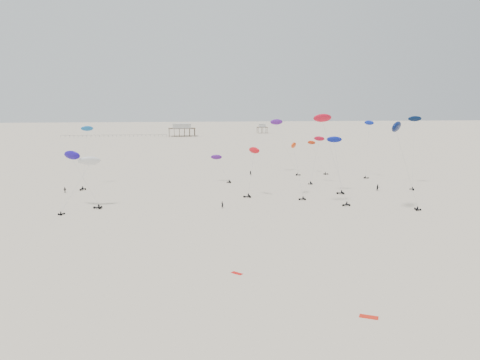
{
  "coord_description": "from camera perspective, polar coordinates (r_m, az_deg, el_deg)",
  "views": [
    {
      "loc": [
        -15.39,
        -22.98,
        25.29
      ],
      "look_at": [
        0.0,
        88.0,
        7.0
      ],
      "focal_mm": 35.0,
      "sensor_mm": 36.0,
      "label": 1
    }
  ],
  "objects": [
    {
      "name": "pavilion_main",
      "position": [
        373.61,
        -7.1,
        5.97
      ],
      "size": [
        21.0,
        13.0,
        9.8
      ],
      "color": "brown",
      "rests_on": "ground"
    },
    {
      "name": "rig_5",
      "position": [
        167.67,
        15.37,
        5.12
      ],
      "size": [
        4.65,
        6.76,
        19.76
      ],
      "rotation": [
        0.0,
        0.0,
        4.19
      ],
      "color": "black",
      "rests_on": "ground"
    },
    {
      "name": "spectator_0",
      "position": [
        114.87,
        -2.16,
        -3.45
      ],
      "size": [
        0.87,
        0.86,
        1.99
      ],
      "primitive_type": "imported",
      "rotation": [
        0.0,
        0.0,
        2.39
      ],
      "color": "black",
      "rests_on": "ground"
    },
    {
      "name": "pavilion_small",
      "position": [
        410.55,
        2.71,
        6.22
      ],
      "size": [
        9.0,
        7.0,
        8.0
      ],
      "color": "brown",
      "rests_on": "ground"
    },
    {
      "name": "rig_12",
      "position": [
        120.7,
        -18.16,
        1.72
      ],
      "size": [
        9.0,
        11.62,
        14.4
      ],
      "rotation": [
        0.0,
        0.0,
        5.54
      ],
      "color": "black",
      "rests_on": "ground"
    },
    {
      "name": "rig_9",
      "position": [
        174.2,
        9.31,
        3.23
      ],
      "size": [
        6.14,
        8.78,
        12.55
      ],
      "rotation": [
        0.0,
        0.0,
        4.79
      ],
      "color": "black",
      "rests_on": "ground"
    },
    {
      "name": "ground_plane",
      "position": [
        224.94,
        -3.93,
        2.79
      ],
      "size": [
        900.0,
        900.0,
        0.0
      ],
      "primitive_type": "plane",
      "color": "beige"
    },
    {
      "name": "spectator_1",
      "position": [
        143.22,
        16.43,
        -1.28
      ],
      "size": [
        1.12,
        0.67,
        2.25
      ],
      "primitive_type": "imported",
      "rotation": [
        0.0,
        0.0,
        6.26
      ],
      "color": "black",
      "rests_on": "ground"
    },
    {
      "name": "rig_2",
      "position": [
        129.14,
        6.89,
        2.21
      ],
      "size": [
        3.08,
        10.7,
        15.28
      ],
      "rotation": [
        0.0,
        0.0,
        1.69
      ],
      "color": "black",
      "rests_on": "ground"
    },
    {
      "name": "rig_10",
      "position": [
        119.8,
        10.56,
        5.5
      ],
      "size": [
        9.25,
        7.06,
        23.07
      ],
      "rotation": [
        0.0,
        0.0,
        1.91
      ],
      "color": "black",
      "rests_on": "ground"
    },
    {
      "name": "rig_1",
      "position": [
        152.45,
        -2.35,
        1.79
      ],
      "size": [
        6.83,
        5.44,
        9.12
      ],
      "rotation": [
        0.0,
        0.0,
        5.89
      ],
      "color": "black",
      "rests_on": "ground"
    },
    {
      "name": "pier_fence",
      "position": [
        376.68,
        -15.05,
        5.22
      ],
      "size": [
        80.2,
        0.2,
        1.5
      ],
      "color": "black",
      "rests_on": "ground"
    },
    {
      "name": "rig_8",
      "position": [
        128.51,
        1.48,
        1.9
      ],
      "size": [
        5.06,
        5.82,
        13.65
      ],
      "rotation": [
        0.0,
        0.0,
        1.58
      ],
      "color": "black",
      "rests_on": "ground"
    },
    {
      "name": "rig_4",
      "position": [
        152.0,
        9.28,
        3.14
      ],
      "size": [
        6.54,
        6.64,
        15.16
      ],
      "rotation": [
        0.0,
        0.0,
        5.83
      ],
      "color": "black",
      "rests_on": "ground"
    },
    {
      "name": "rig_13",
      "position": [
        121.53,
        -19.27,
        1.78
      ],
      "size": [
        10.07,
        7.06,
        14.43
      ],
      "rotation": [
        0.0,
        0.0,
        1.38
      ],
      "color": "black",
      "rests_on": "ground"
    },
    {
      "name": "grounded_kite_a",
      "position": [
        60.43,
        15.42,
        -15.82
      ],
      "size": [
        2.37,
        1.82,
        0.08
      ],
      "primitive_type": "cube",
      "rotation": [
        0.0,
        0.0,
        -0.48
      ],
      "color": "red",
      "rests_on": "ground"
    },
    {
      "name": "grounded_kite_b",
      "position": [
        71.88,
        -0.38,
        -11.33
      ],
      "size": [
        1.76,
        1.78,
        0.07
      ],
      "primitive_type": "cube",
      "rotation": [
        0.0,
        0.0,
        -0.8
      ],
      "color": "red",
      "rests_on": "ground"
    },
    {
      "name": "spectator_2",
      "position": [
        143.71,
        -20.56,
        -1.46
      ],
      "size": [
        1.28,
        0.98,
        1.93
      ],
      "primitive_type": "imported",
      "rotation": [
        0.0,
        0.0,
        5.92
      ],
      "color": "black",
      "rests_on": "ground"
    },
    {
      "name": "rig_7",
      "position": [
        137.63,
        11.65,
        2.96
      ],
      "size": [
        4.67,
        8.09,
        16.17
      ],
      "rotation": [
        0.0,
        0.0,
        1.46
      ],
      "color": "black",
      "rests_on": "ground"
    },
    {
      "name": "rig_0",
      "position": [
        155.92,
        20.48,
        5.35
      ],
      "size": [
        8.72,
        13.93,
        23.18
      ],
      "rotation": [
        0.0,
        0.0,
        2.97
      ],
      "color": "black",
      "rests_on": "ground"
    },
    {
      "name": "spectator_3",
      "position": [
        167.31,
        1.29,
        0.58
      ],
      "size": [
        0.86,
        0.71,
        2.04
      ],
      "primitive_type": "imported",
      "rotation": [
        0.0,
        0.0,
        2.84
      ],
      "color": "black",
      "rests_on": "ground"
    },
    {
      "name": "rig_6",
      "position": [
        117.2,
        18.76,
        5.23
      ],
      "size": [
        8.94,
        6.29,
        21.47
      ],
      "rotation": [
        0.0,
        0.0,
        0.1
      ],
      "color": "black",
      "rests_on": "ground"
    },
    {
      "name": "rig_11",
      "position": [
        174.23,
        4.85,
        6.14
      ],
      "size": [
        9.13,
        12.47,
        21.06
      ],
      "rotation": [
        0.0,
        0.0,
        4.41
      ],
      "color": "black",
      "rests_on": "ground"
    },
    {
      "name": "rig_3",
      "position": [
        151.67,
        -18.34,
        3.41
      ],
      "size": [
        3.98,
        14.0,
        19.92
      ],
      "rotation": [
        0.0,
        0.0,
        2.67
      ],
      "color": "black",
      "rests_on": "ground"
    }
  ]
}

